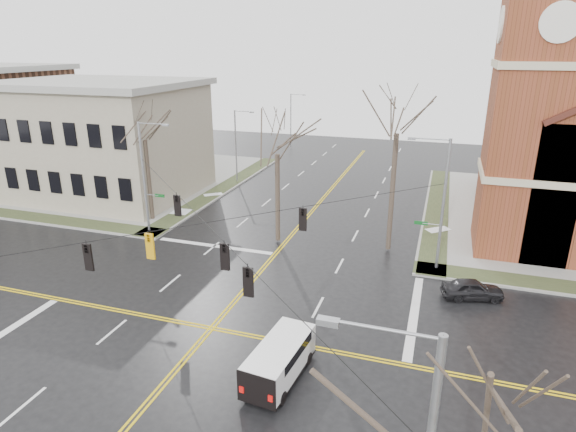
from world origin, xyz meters
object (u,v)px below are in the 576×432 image
(streetlight_north_b, at_px, (292,119))
(tree_nw_far, at_px, (144,135))
(signal_pole_nw, at_px, (146,175))
(parked_car_a, at_px, (472,289))
(tree_ne, at_px, (397,125))
(streetlight_north_a, at_px, (237,143))
(tree_nw_near, at_px, (277,148))
(cargo_van, at_px, (281,356))
(signal_pole_ne, at_px, (441,201))

(streetlight_north_b, bearing_deg, tree_nw_far, -93.82)
(signal_pole_nw, xyz_separation_m, parked_car_a, (25.03, -3.49, -4.32))
(streetlight_north_b, distance_m, tree_nw_far, 34.04)
(tree_ne, bearing_deg, streetlight_north_a, 142.62)
(streetlight_north_a, xyz_separation_m, tree_nw_near, (10.05, -15.15, 3.04))
(streetlight_north_b, relative_size, tree_nw_far, 0.76)
(parked_car_a, height_order, tree_ne, tree_ne)
(streetlight_north_a, height_order, tree_nw_far, tree_nw_far)
(tree_nw_near, bearing_deg, cargo_van, -70.22)
(streetlight_north_a, bearing_deg, signal_pole_ne, -36.90)
(tree_nw_far, xyz_separation_m, tree_ne, (20.82, -0.36, 1.84))
(parked_car_a, bearing_deg, tree_ne, 29.53)
(parked_car_a, relative_size, tree_nw_near, 0.35)
(cargo_van, bearing_deg, tree_ne, 85.70)
(signal_pole_ne, distance_m, parked_car_a, 6.05)
(cargo_van, relative_size, tree_ne, 0.37)
(streetlight_north_b, distance_m, cargo_van, 53.06)
(signal_pole_nw, bearing_deg, signal_pole_ne, 0.00)
(cargo_van, xyz_separation_m, parked_car_a, (8.76, 10.61, -0.43))
(tree_nw_far, relative_size, tree_ne, 0.80)
(streetlight_north_b, xyz_separation_m, parked_car_a, (24.36, -39.99, -3.84))
(parked_car_a, bearing_deg, tree_nw_far, 61.52)
(streetlight_north_b, bearing_deg, signal_pole_ne, -58.95)
(tree_nw_far, relative_size, tree_nw_near, 1.01)
(tree_nw_far, bearing_deg, tree_nw_near, -6.18)
(streetlight_north_a, relative_size, cargo_van, 1.64)
(signal_pole_nw, height_order, streetlight_north_a, signal_pole_nw)
(signal_pole_ne, xyz_separation_m, tree_nw_near, (-11.93, 1.35, 2.56))
(signal_pole_ne, relative_size, tree_ne, 0.69)
(streetlight_north_a, height_order, streetlight_north_b, same)
(signal_pole_nw, relative_size, parked_car_a, 2.45)
(cargo_van, height_order, tree_nw_far, tree_nw_far)
(tree_nw_near, height_order, tree_ne, tree_ne)
(signal_pole_ne, distance_m, tree_ne, 6.12)
(tree_nw_far, height_order, tree_nw_near, tree_nw_far)
(signal_pole_nw, relative_size, tree_ne, 0.69)
(signal_pole_nw, height_order, tree_nw_near, tree_nw_near)
(signal_pole_nw, distance_m, tree_nw_near, 11.10)
(signal_pole_nw, xyz_separation_m, streetlight_north_b, (0.67, 36.50, -0.48))
(signal_pole_ne, height_order, tree_ne, tree_ne)
(signal_pole_nw, distance_m, tree_nw_far, 4.10)
(streetlight_north_a, distance_m, tree_ne, 23.88)
(tree_ne, bearing_deg, signal_pole_nw, -173.12)
(streetlight_north_b, height_order, cargo_van, streetlight_north_b)
(signal_pole_ne, xyz_separation_m, cargo_van, (-6.37, -14.10, -3.89))
(signal_pole_nw, height_order, tree_ne, tree_ne)
(tree_ne, bearing_deg, parked_car_a, -45.05)
(streetlight_north_b, bearing_deg, cargo_van, -72.87)
(streetlight_north_a, bearing_deg, tree_nw_far, -99.28)
(tree_nw_far, bearing_deg, cargo_van, -43.22)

